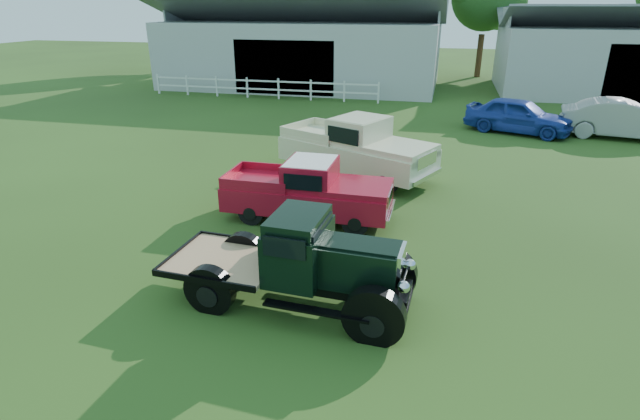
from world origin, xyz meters
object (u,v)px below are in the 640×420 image
(white_pickup, at_px, (356,148))
(red_pickup, at_px, (308,190))
(vintage_flatbed, at_px, (294,260))
(misc_car_grey, at_px, (623,119))
(misc_car_blue, at_px, (519,116))

(white_pickup, bearing_deg, red_pickup, -74.63)
(white_pickup, bearing_deg, vintage_flatbed, -63.91)
(vintage_flatbed, height_order, white_pickup, white_pickup)
(vintage_flatbed, bearing_deg, red_pickup, 104.92)
(vintage_flatbed, bearing_deg, misc_car_grey, 60.72)
(misc_car_blue, bearing_deg, white_pickup, 163.05)
(white_pickup, height_order, misc_car_blue, white_pickup)
(vintage_flatbed, height_order, misc_car_grey, vintage_flatbed)
(white_pickup, xyz_separation_m, misc_car_blue, (5.89, 7.67, -0.21))
(red_pickup, bearing_deg, misc_car_grey, 47.24)
(misc_car_blue, distance_m, misc_car_grey, 4.17)
(white_pickup, distance_m, misc_car_blue, 9.67)
(vintage_flatbed, distance_m, red_pickup, 4.06)
(vintage_flatbed, distance_m, misc_car_blue, 16.45)
(misc_car_blue, bearing_deg, misc_car_grey, -68.83)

